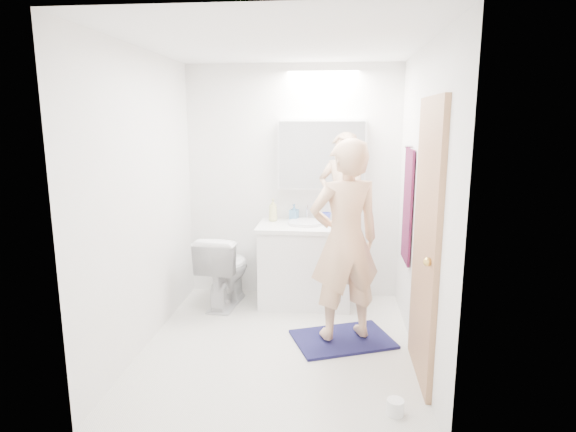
# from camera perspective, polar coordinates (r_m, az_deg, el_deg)

# --- Properties ---
(floor) EXTENTS (2.50, 2.50, 0.00)m
(floor) POSITION_cam_1_polar(r_m,az_deg,el_deg) (4.12, -1.07, -15.15)
(floor) COLOR silver
(floor) RESTS_ON ground
(ceiling) EXTENTS (2.50, 2.50, 0.00)m
(ceiling) POSITION_cam_1_polar(r_m,az_deg,el_deg) (3.73, -1.22, 20.00)
(ceiling) COLOR white
(ceiling) RESTS_ON floor
(wall_back) EXTENTS (2.50, 0.00, 2.50)m
(wall_back) POSITION_cam_1_polar(r_m,az_deg,el_deg) (4.97, 0.57, 3.97)
(wall_back) COLOR white
(wall_back) RESTS_ON floor
(wall_front) EXTENTS (2.50, 0.00, 2.50)m
(wall_front) POSITION_cam_1_polar(r_m,az_deg,el_deg) (2.53, -4.49, -3.32)
(wall_front) COLOR white
(wall_front) RESTS_ON floor
(wall_left) EXTENTS (0.00, 2.50, 2.50)m
(wall_left) POSITION_cam_1_polar(r_m,az_deg,el_deg) (4.02, -16.90, 1.71)
(wall_left) COLOR white
(wall_left) RESTS_ON floor
(wall_right) EXTENTS (0.00, 2.50, 2.50)m
(wall_right) POSITION_cam_1_polar(r_m,az_deg,el_deg) (3.78, 15.68, 1.18)
(wall_right) COLOR white
(wall_right) RESTS_ON floor
(vanity_cabinet) EXTENTS (0.90, 0.55, 0.78)m
(vanity_cabinet) POSITION_cam_1_polar(r_m,az_deg,el_deg) (4.86, 2.09, -6.01)
(vanity_cabinet) COLOR white
(vanity_cabinet) RESTS_ON floor
(countertop) EXTENTS (0.95, 0.58, 0.04)m
(countertop) POSITION_cam_1_polar(r_m,az_deg,el_deg) (4.75, 2.12, -1.29)
(countertop) COLOR silver
(countertop) RESTS_ON vanity_cabinet
(sink_basin) EXTENTS (0.36, 0.36, 0.03)m
(sink_basin) POSITION_cam_1_polar(r_m,az_deg,el_deg) (4.77, 2.15, -0.80)
(sink_basin) COLOR silver
(sink_basin) RESTS_ON countertop
(faucet) EXTENTS (0.02, 0.02, 0.16)m
(faucet) POSITION_cam_1_polar(r_m,az_deg,el_deg) (4.94, 2.29, 0.40)
(faucet) COLOR silver
(faucet) RESTS_ON countertop
(medicine_cabinet) EXTENTS (0.88, 0.14, 0.70)m
(medicine_cabinet) POSITION_cam_1_polar(r_m,az_deg,el_deg) (4.85, 4.05, 7.32)
(medicine_cabinet) COLOR white
(medicine_cabinet) RESTS_ON wall_back
(mirror_panel) EXTENTS (0.84, 0.01, 0.66)m
(mirror_panel) POSITION_cam_1_polar(r_m,az_deg,el_deg) (4.77, 4.03, 7.26)
(mirror_panel) COLOR silver
(mirror_panel) RESTS_ON medicine_cabinet
(toilet) EXTENTS (0.49, 0.76, 0.74)m
(toilet) POSITION_cam_1_polar(r_m,az_deg,el_deg) (4.87, -7.55, -6.34)
(toilet) COLOR white
(toilet) RESTS_ON floor
(bath_rug) EXTENTS (0.94, 0.80, 0.02)m
(bath_rug) POSITION_cam_1_polar(r_m,az_deg,el_deg) (4.22, 6.54, -14.41)
(bath_rug) COLOR #161946
(bath_rug) RESTS_ON floor
(person) EXTENTS (0.71, 0.59, 1.66)m
(person) POSITION_cam_1_polar(r_m,az_deg,el_deg) (3.92, 6.82, -2.95)
(person) COLOR #E4B189
(person) RESTS_ON bath_rug
(door) EXTENTS (0.04, 0.80, 2.00)m
(door) POSITION_cam_1_polar(r_m,az_deg,el_deg) (3.48, 16.15, -3.08)
(door) COLOR tan
(door) RESTS_ON wall_right
(door_knob) EXTENTS (0.06, 0.06, 0.06)m
(door_knob) POSITION_cam_1_polar(r_m,az_deg,el_deg) (3.20, 16.35, -5.28)
(door_knob) COLOR gold
(door_knob) RESTS_ON door
(towel) EXTENTS (0.02, 0.42, 1.00)m
(towel) POSITION_cam_1_polar(r_m,az_deg,el_deg) (4.32, 14.09, 1.17)
(towel) COLOR black
(towel) RESTS_ON wall_right
(towel_hook) EXTENTS (0.07, 0.02, 0.02)m
(towel_hook) POSITION_cam_1_polar(r_m,az_deg,el_deg) (4.26, 14.26, 8.06)
(towel_hook) COLOR silver
(towel_hook) RESTS_ON wall_right
(soap_bottle_a) EXTENTS (0.09, 0.09, 0.23)m
(soap_bottle_a) POSITION_cam_1_polar(r_m,az_deg,el_deg) (4.90, -1.80, 0.74)
(soap_bottle_a) COLOR #CECC85
(soap_bottle_a) RESTS_ON countertop
(soap_bottle_b) EXTENTS (0.10, 0.10, 0.17)m
(soap_bottle_b) POSITION_cam_1_polar(r_m,az_deg,el_deg) (4.91, 0.73, 0.42)
(soap_bottle_b) COLOR teal
(soap_bottle_b) RESTS_ON countertop
(toothbrush_cup) EXTENTS (0.12, 0.12, 0.10)m
(toothbrush_cup) POSITION_cam_1_polar(r_m,az_deg,el_deg) (4.88, 4.56, -0.15)
(toothbrush_cup) COLOR #414DC3
(toothbrush_cup) RESTS_ON countertop
(toilet_paper_roll) EXTENTS (0.11, 0.11, 0.10)m
(toilet_paper_roll) POSITION_cam_1_polar(r_m,az_deg,el_deg) (3.34, 12.68, -21.38)
(toilet_paper_roll) COLOR white
(toilet_paper_roll) RESTS_ON floor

